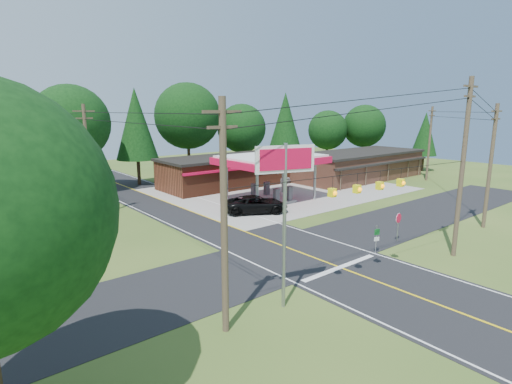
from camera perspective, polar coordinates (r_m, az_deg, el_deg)
ground at (r=27.61m, az=6.05°, el=-8.51°), size 120.00×120.00×0.00m
main_highway at (r=27.60m, az=6.05°, el=-8.49°), size 8.00×120.00×0.02m
cross_road at (r=27.60m, az=6.05°, el=-8.48°), size 70.00×7.00×0.02m
lane_center_yellow at (r=27.60m, az=6.05°, el=-8.46°), size 0.15×110.00×0.00m
gas_canopy at (r=41.90m, az=2.23°, el=4.46°), size 10.60×7.40×4.88m
convenience_store at (r=50.62m, az=-4.44°, el=2.98°), size 16.40×7.55×3.80m
strip_building at (r=58.19m, az=14.42°, el=3.77°), size 20.40×8.75×3.80m
utility_pole_near_right at (r=28.53m, az=27.41°, el=3.25°), size 1.80×0.30×11.50m
utility_pole_near_left at (r=16.51m, az=-4.59°, el=-3.36°), size 1.80×0.30×10.00m
utility_pole_far_left at (r=37.89m, az=-22.90°, el=4.23°), size 1.80×0.30×10.00m
utility_pole_right_b at (r=37.02m, az=30.49°, el=3.39°), size 1.80×0.30×10.00m
utility_pole_far_right at (r=59.29m, az=23.54°, el=6.51°), size 1.80×0.30×10.00m
utility_pole_north at (r=54.70m, az=-26.50°, el=5.44°), size 0.30×0.30×9.50m
overhead_beacons at (r=21.57m, az=15.88°, el=2.51°), size 17.04×2.04×1.03m
treeline_backdrop at (r=46.43m, az=-14.73°, el=8.78°), size 70.27×51.59×13.30m
suv_car at (r=37.38m, az=0.06°, el=-1.79°), size 7.95×7.95×1.62m
sedan_car at (r=53.59m, az=2.96°, el=2.15°), size 4.36×4.36×1.38m
big_stop_sign at (r=18.42m, az=4.18°, el=1.02°), size 2.87×0.93×8.01m
octagonal_stop_sign at (r=30.62m, az=19.68°, el=-3.88°), size 0.78×0.13×2.23m
route_sign_post at (r=27.95m, az=16.84°, el=-6.17°), size 0.40×0.14×1.98m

